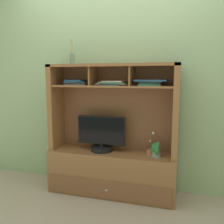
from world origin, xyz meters
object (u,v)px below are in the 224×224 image
at_px(media_console, 112,155).
at_px(magazine_stack_right, 150,82).
at_px(potted_orchid, 151,151).
at_px(diffuser_bottle, 72,59).
at_px(magazine_stack_centre, 76,82).
at_px(potted_fern, 156,150).
at_px(magazine_stack_left, 112,83).
at_px(tv_monitor, 101,136).

height_order(media_console, magazine_stack_right, media_console).
distance_m(media_console, potted_orchid, 0.44).
distance_m(magazine_stack_right, diffuser_bottle, 0.91).
distance_m(potted_orchid, magazine_stack_centre, 1.12).
distance_m(media_console, potted_fern, 0.51).
bearing_deg(potted_fern, magazine_stack_left, 177.85).
xyz_separation_m(tv_monitor, potted_orchid, (0.55, 0.03, -0.13)).
bearing_deg(magazine_stack_left, tv_monitor, 178.24).
bearing_deg(media_console, magazine_stack_left, -68.10).
relative_size(media_console, potted_fern, 9.17).
bearing_deg(magazine_stack_right, potted_orchid, 35.97).
bearing_deg(magazine_stack_centre, potted_fern, -2.80).
bearing_deg(diffuser_bottle, magazine_stack_right, 0.59).
bearing_deg(tv_monitor, diffuser_bottle, 178.89).
height_order(magazine_stack_centre, diffuser_bottle, diffuser_bottle).
height_order(potted_orchid, magazine_stack_left, magazine_stack_left).
height_order(tv_monitor, magazine_stack_left, magazine_stack_left).
height_order(magazine_stack_left, magazine_stack_right, magazine_stack_right).
height_order(potted_orchid, potted_fern, potted_orchid).
distance_m(potted_orchid, potted_fern, 0.09).
relative_size(tv_monitor, potted_fern, 3.48).
xyz_separation_m(media_console, magazine_stack_right, (0.41, -0.00, 0.82)).
xyz_separation_m(potted_orchid, diffuser_bottle, (-0.89, -0.03, 0.99)).
relative_size(magazine_stack_centre, magazine_stack_right, 0.86).
bearing_deg(magazine_stack_right, magazine_stack_centre, 179.51).
distance_m(media_console, tv_monitor, 0.25).
relative_size(tv_monitor, magazine_stack_left, 1.57).
xyz_separation_m(magazine_stack_left, magazine_stack_right, (0.40, 0.02, 0.01)).
relative_size(potted_orchid, potted_fern, 1.56).
height_order(magazine_stack_left, magazine_stack_centre, magazine_stack_centre).
bearing_deg(media_console, magazine_stack_right, -0.34).
distance_m(potted_fern, magazine_stack_centre, 1.15).
relative_size(media_console, potted_orchid, 5.86).
xyz_separation_m(media_console, potted_orchid, (0.43, 0.01, 0.09)).
xyz_separation_m(magazine_stack_right, diffuser_bottle, (-0.87, -0.01, 0.25)).
bearing_deg(diffuser_bottle, magazine_stack_centre, 22.10).
xyz_separation_m(potted_orchid, magazine_stack_centre, (-0.85, -0.01, 0.73)).
bearing_deg(tv_monitor, magazine_stack_centre, 175.69).
xyz_separation_m(potted_orchid, magazine_stack_left, (-0.42, -0.04, 0.72)).
xyz_separation_m(magazine_stack_centre, diffuser_bottle, (-0.04, -0.02, 0.26)).
xyz_separation_m(potted_orchid, magazine_stack_right, (-0.02, -0.02, 0.73)).
distance_m(tv_monitor, potted_orchid, 0.57).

